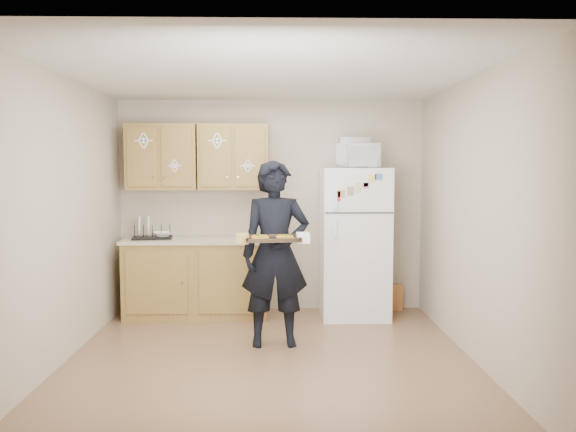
{
  "coord_description": "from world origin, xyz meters",
  "views": [
    {
      "loc": [
        0.06,
        -4.9,
        1.68
      ],
      "look_at": [
        0.17,
        0.45,
        1.24
      ],
      "focal_mm": 35.0,
      "sensor_mm": 36.0,
      "label": 1
    }
  ],
  "objects_px": {
    "refrigerator": "(354,243)",
    "baking_tray": "(273,239)",
    "dish_rack": "(152,231)",
    "person": "(275,254)",
    "microwave": "(358,156)"
  },
  "relations": [
    {
      "from": "baking_tray",
      "to": "microwave",
      "type": "bearing_deg",
      "value": 49.46
    },
    {
      "from": "person",
      "to": "dish_rack",
      "type": "bearing_deg",
      "value": 138.01
    },
    {
      "from": "person",
      "to": "dish_rack",
      "type": "xyz_separation_m",
      "value": [
        -1.4,
        1.08,
        0.1
      ]
    },
    {
      "from": "dish_rack",
      "to": "refrigerator",
      "type": "bearing_deg",
      "value": -0.92
    },
    {
      "from": "baking_tray",
      "to": "person",
      "type": "bearing_deg",
      "value": 81.41
    },
    {
      "from": "dish_rack",
      "to": "person",
      "type": "bearing_deg",
      "value": -37.7
    },
    {
      "from": "person",
      "to": "baking_tray",
      "type": "distance_m",
      "value": 0.35
    },
    {
      "from": "baking_tray",
      "to": "dish_rack",
      "type": "bearing_deg",
      "value": 130.64
    },
    {
      "from": "refrigerator",
      "to": "dish_rack",
      "type": "bearing_deg",
      "value": 179.08
    },
    {
      "from": "refrigerator",
      "to": "baking_tray",
      "type": "bearing_deg",
      "value": -124.38
    },
    {
      "from": "refrigerator",
      "to": "baking_tray",
      "type": "distance_m",
      "value": 1.65
    },
    {
      "from": "refrigerator",
      "to": "dish_rack",
      "type": "distance_m",
      "value": 2.31
    },
    {
      "from": "refrigerator",
      "to": "dish_rack",
      "type": "height_order",
      "value": "refrigerator"
    },
    {
      "from": "refrigerator",
      "to": "microwave",
      "type": "xyz_separation_m",
      "value": [
        0.03,
        -0.05,
        0.99
      ]
    },
    {
      "from": "microwave",
      "to": "person",
      "type": "bearing_deg",
      "value": -125.66
    }
  ]
}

